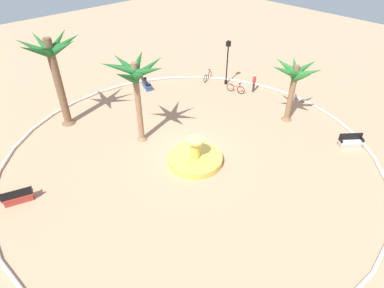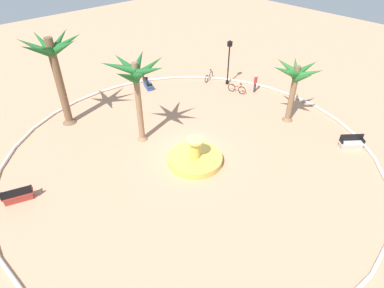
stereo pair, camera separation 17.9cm
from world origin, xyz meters
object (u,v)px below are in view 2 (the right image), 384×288
at_px(palm_tree_near_fountain, 136,78).
at_px(bicycle_red_frame, 237,89).
at_px(fountain, 195,159).
at_px(bicycle_by_lamppost, 209,76).
at_px(bench_east, 351,144).
at_px(palm_tree_mid_plaza, 295,78).
at_px(palm_tree_by_curb, 54,62).
at_px(person_cyclist_helmet, 255,82).
at_px(lamppost, 229,59).
at_px(bench_west, 147,84).
at_px(bench_north, 18,196).

distance_m(palm_tree_near_fountain, bicycle_red_frame, 11.19).
relative_size(fountain, bicycle_by_lamppost, 2.15).
bearing_deg(bicycle_red_frame, bench_east, 177.48).
relative_size(palm_tree_mid_plaza, bicycle_by_lamppost, 2.85).
xyz_separation_m(fountain, palm_tree_mid_plaza, (-1.00, -8.77, 3.24)).
xyz_separation_m(palm_tree_by_curb, bicycle_by_lamppost, (-1.76, -13.17, -4.44)).
distance_m(palm_tree_near_fountain, palm_tree_mid_plaza, 11.21).
xyz_separation_m(palm_tree_near_fountain, palm_tree_by_curb, (5.55, 2.85, 0.15)).
bearing_deg(palm_tree_near_fountain, palm_tree_by_curb, 27.14).
bearing_deg(person_cyclist_helmet, bicycle_red_frame, 53.82).
bearing_deg(bicycle_red_frame, lamppost, -21.35).
bearing_deg(person_cyclist_helmet, lamppost, 12.46).
relative_size(palm_tree_by_curb, person_cyclist_helmet, 4.13).
relative_size(lamppost, bicycle_by_lamppost, 2.53).
bearing_deg(bench_west, bicycle_red_frame, -138.92).
distance_m(bicycle_by_lamppost, person_cyclist_helmet, 4.65).
relative_size(fountain, lamppost, 0.85).
bearing_deg(palm_tree_near_fountain, bench_west, -38.35).
xyz_separation_m(bench_east, lamppost, (12.45, -1.16, 2.07)).
bearing_deg(bench_east, person_cyclist_helmet, -10.29).
relative_size(bench_west, bicycle_by_lamppost, 1.02).
bearing_deg(palm_tree_by_curb, person_cyclist_helmet, -113.16).
bearing_deg(palm_tree_mid_plaza, palm_tree_near_fountain, 61.17).
bearing_deg(bicycle_by_lamppost, bench_north, 102.21).
relative_size(palm_tree_by_curb, bicycle_red_frame, 4.05).
height_order(bench_east, bicycle_red_frame, bench_east).
relative_size(bench_north, bicycle_by_lamppost, 1.02).
xyz_separation_m(palm_tree_by_curb, palm_tree_mid_plaza, (-10.93, -12.62, -1.31)).
relative_size(bench_east, person_cyclist_helmet, 0.95).
distance_m(palm_tree_by_curb, bicycle_by_lamppost, 14.01).
relative_size(palm_tree_near_fountain, bench_north, 3.55).
distance_m(palm_tree_near_fountain, bench_north, 9.61).
relative_size(bench_east, bench_north, 0.93).
distance_m(fountain, bench_north, 10.41).
bearing_deg(fountain, person_cyclist_helmet, -70.61).
bearing_deg(palm_tree_mid_plaza, bench_east, -178.95).
bearing_deg(lamppost, palm_tree_by_curb, 75.96).
bearing_deg(palm_tree_near_fountain, bench_east, -136.43).
bearing_deg(lamppost, person_cyclist_helmet, -167.54).
bearing_deg(bench_west, bicycle_by_lamppost, -116.07).
distance_m(fountain, lamppost, 12.12).
xyz_separation_m(bench_north, bicycle_red_frame, (0.60, -18.91, 0.04)).
relative_size(bench_north, bicycle_red_frame, 1.01).
distance_m(bench_north, bicycle_by_lamppost, 19.33).
xyz_separation_m(palm_tree_near_fountain, bench_west, (6.37, -5.04, -4.33)).
distance_m(fountain, bicycle_by_lamppost, 12.39).
xyz_separation_m(bench_east, bench_north, (10.07, 18.44, 0.00)).
bearing_deg(bench_west, fountain, 159.41).
distance_m(palm_tree_by_curb, bench_north, 9.33).
relative_size(palm_tree_by_curb, bench_west, 4.03).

